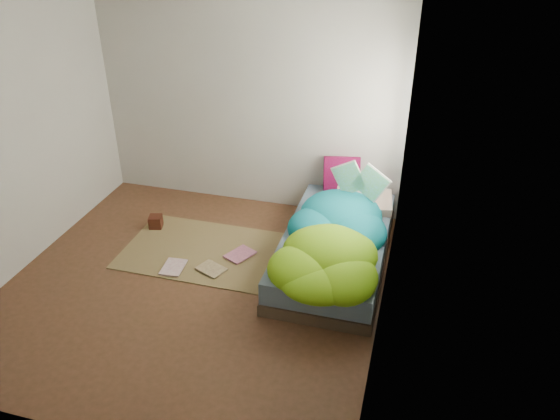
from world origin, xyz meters
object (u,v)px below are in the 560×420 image
(pillow_magenta, at_px, (342,175))
(floor_book_a, at_px, (164,266))
(bed, at_px, (335,248))
(wooden_box, at_px, (156,222))
(open_book, at_px, (360,172))
(floor_book_b, at_px, (233,251))

(pillow_magenta, distance_m, floor_book_a, 2.17)
(bed, bearing_deg, wooden_box, 176.53)
(open_book, distance_m, floor_book_b, 1.54)
(floor_book_a, bearing_deg, bed, 14.05)
(floor_book_a, relative_size, floor_book_b, 0.99)
(floor_book_b, bearing_deg, wooden_box, -167.05)
(wooden_box, bearing_deg, floor_book_a, -58.34)
(bed, height_order, floor_book_a, bed)
(wooden_box, relative_size, floor_book_a, 0.48)
(floor_book_a, bearing_deg, floor_book_b, 32.51)
(open_book, bearing_deg, wooden_box, -159.29)
(wooden_box, bearing_deg, open_book, 8.04)
(bed, xyz_separation_m, wooden_box, (-2.04, 0.12, -0.09))
(pillow_magenta, xyz_separation_m, floor_book_b, (-0.94, -1.04, -0.51))
(floor_book_a, distance_m, floor_book_b, 0.72)
(pillow_magenta, height_order, wooden_box, pillow_magenta)
(bed, height_order, wooden_box, bed)
(floor_book_b, bearing_deg, open_book, 51.37)
(bed, xyz_separation_m, floor_book_b, (-1.05, -0.12, -0.14))
(pillow_magenta, xyz_separation_m, wooden_box, (-1.93, -0.79, -0.46))
(open_book, height_order, floor_book_a, open_book)
(bed, distance_m, pillow_magenta, 1.00)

